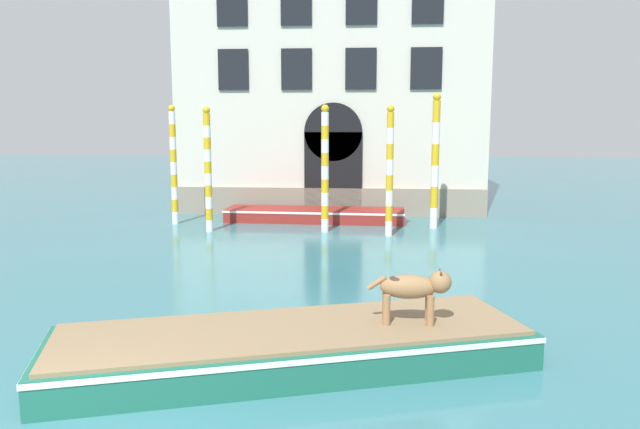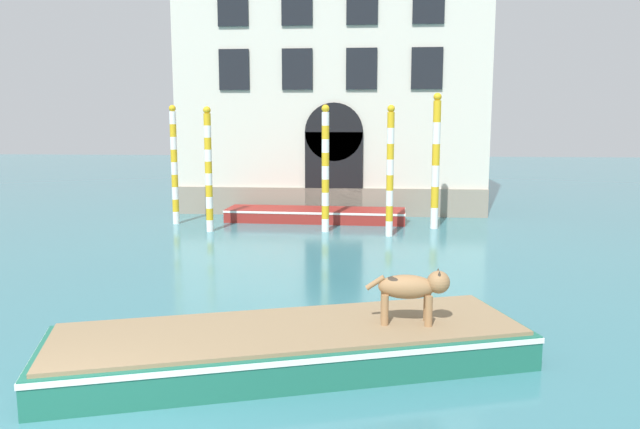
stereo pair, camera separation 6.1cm
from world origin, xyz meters
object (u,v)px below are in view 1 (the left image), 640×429
object	(u,v)px
boat_moored_near_palazzo	(315,215)
mooring_pole_4	(208,169)
boat_foreground	(292,345)
mooring_pole_1	(174,165)
mooring_pole_0	(390,171)
mooring_pole_3	(325,168)
mooring_pole_2	(435,161)
dog_on_deck	(414,288)

from	to	relation	value
boat_moored_near_palazzo	mooring_pole_4	distance (m)	4.59
boat_foreground	mooring_pole_1	xyz separation A→B (m)	(-5.95, 12.83, 1.85)
boat_foreground	mooring_pole_0	distance (m)	11.32
boat_moored_near_palazzo	mooring_pole_3	distance (m)	2.92
mooring_pole_0	mooring_pole_2	world-z (taller)	mooring_pole_2
mooring_pole_1	boat_foreground	bearing A→B (deg)	-65.11
mooring_pole_3	mooring_pole_1	bearing A→B (deg)	168.44
boat_moored_near_palazzo	mooring_pole_2	size ratio (longest dim) A/B	1.44
boat_foreground	mooring_pole_2	distance (m)	13.24
boat_foreground	mooring_pole_4	size ratio (longest dim) A/B	1.83
mooring_pole_1	mooring_pole_4	xyz separation A→B (m)	(1.65, -1.45, -0.04)
mooring_pole_0	mooring_pole_1	distance (m)	7.93
boat_moored_near_palazzo	mooring_pole_1	size ratio (longest dim) A/B	1.57
boat_foreground	mooring_pole_4	world-z (taller)	mooring_pole_4
dog_on_deck	mooring_pole_4	bearing A→B (deg)	119.14
mooring_pole_0	mooring_pole_3	distance (m)	2.24
mooring_pole_3	boat_moored_near_palazzo	bearing A→B (deg)	103.97
dog_on_deck	boat_moored_near_palazzo	xyz separation A→B (m)	(-2.80, 13.46, -0.92)
mooring_pole_4	boat_moored_near_palazzo	bearing A→B (deg)	35.97
mooring_pole_0	mooring_pole_3	xyz separation A→B (m)	(-2.15, 0.66, 0.02)
mooring_pole_2	mooring_pole_4	size ratio (longest dim) A/B	1.11
boat_foreground	boat_moored_near_palazzo	world-z (taller)	boat_foreground
mooring_pole_1	dog_on_deck	bearing A→B (deg)	-57.79
mooring_pole_4	mooring_pole_0	bearing A→B (deg)	-3.29
dog_on_deck	mooring_pole_1	distance (m)	14.74
dog_on_deck	mooring_pole_3	size ratio (longest dim) A/B	0.31
dog_on_deck	mooring_pole_0	xyz separation A→B (m)	(-0.12, 10.65, 0.97)
boat_foreground	dog_on_deck	world-z (taller)	dog_on_deck
dog_on_deck	mooring_pole_1	size ratio (longest dim) A/B	0.31
boat_moored_near_palazzo	mooring_pole_1	distance (m)	5.49
dog_on_deck	mooring_pole_3	distance (m)	11.57
dog_on_deck	mooring_pole_2	bearing A→B (deg)	82.84
mooring_pole_4	mooring_pole_1	bearing A→B (deg)	138.70
mooring_pole_2	mooring_pole_3	distance (m)	3.87
mooring_pole_3	boat_foreground	bearing A→B (deg)	-88.16
boat_foreground	mooring_pole_4	distance (m)	12.30
boat_foreground	dog_on_deck	bearing A→B (deg)	-6.58
mooring_pole_2	mooring_pole_0	bearing A→B (deg)	-134.92
dog_on_deck	mooring_pole_0	distance (m)	10.69
boat_moored_near_palazzo	mooring_pole_3	world-z (taller)	mooring_pole_3
dog_on_deck	mooring_pole_0	size ratio (longest dim) A/B	0.31
boat_foreground	mooring_pole_2	size ratio (longest dim) A/B	1.64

